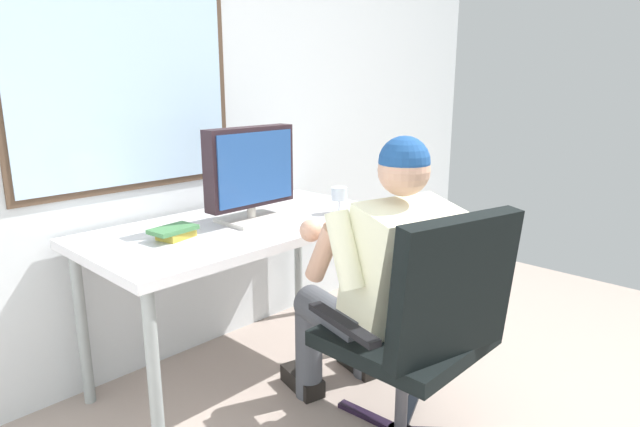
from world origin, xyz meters
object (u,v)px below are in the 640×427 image
wine_glass (339,195)px  person_seated (380,277)px  desk (242,238)px  crt_monitor (251,171)px  office_chair (425,321)px  book_stack (175,232)px

wine_glass → person_seated: bearing=-121.6°
desk → crt_monitor: size_ratio=3.08×
person_seated → crt_monitor: person_seated is taller
crt_monitor → office_chair: bearing=-87.6°
desk → office_chair: (0.10, -0.93, -0.14)m
person_seated → wine_glass: bearing=58.4°
office_chair → person_seated: size_ratio=0.80×
person_seated → desk: bearing=102.6°
desk → wine_glass: bearing=-23.2°
office_chair → book_stack: 1.06m
office_chair → person_seated: bearing=77.7°
desk → crt_monitor: bearing=-5.2°
wine_glass → office_chair: bearing=-115.6°
person_seated → book_stack: 0.85m
crt_monitor → wine_glass: crt_monitor is taller
person_seated → wine_glass: (0.30, 0.48, 0.21)m
desk → person_seated: (0.15, -0.68, -0.06)m
crt_monitor → book_stack: 0.45m
person_seated → book_stack: bearing=126.1°
desk → person_seated: person_seated is taller
desk → book_stack: size_ratio=7.20×
desk → book_stack: 0.36m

